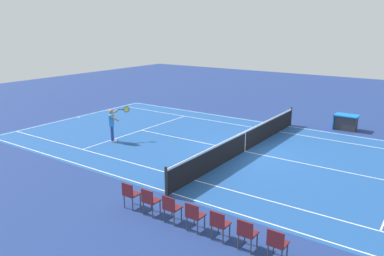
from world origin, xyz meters
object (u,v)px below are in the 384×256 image
Objects in this scene: tennis_ball at (175,138)px; spectator_chair_4 at (171,207)px; tennis_net at (245,141)px; spectator_chair_5 at (150,200)px; spectator_chair_6 at (130,193)px; spectator_chair_2 at (219,223)px; spectator_chair_3 at (194,215)px; spectator_chair_1 at (247,232)px; tennis_player_near at (112,123)px; spectator_chair_0 at (277,242)px; equipment_cart_tarped at (346,122)px.

spectator_chair_4 is at bearing 126.64° from tennis_ball.
tennis_net is 7.14m from spectator_chair_5.
tennis_net is at bearing -93.11° from spectator_chair_6.
spectator_chair_2 is 0.82m from spectator_chair_3.
spectator_chair_5 is (0.82, 0.00, 0.00)m from spectator_chair_4.
spectator_chair_3 is 1.00× the size of spectator_chair_4.
spectator_chair_1 is 1.00× the size of spectator_chair_3.
tennis_player_near is (6.15, 2.37, 0.44)m from tennis_net.
spectator_chair_0 is at bearing 180.00° from spectator_chair_4.
equipment_cart_tarped is at bearing -93.29° from spectator_chair_3.
tennis_ball is at bearing 45.40° from equipment_cart_tarped.
spectator_chair_3 and spectator_chair_5 have the same top height.
spectator_chair_2 is 13.75m from equipment_cart_tarped.
spectator_chair_0 is at bearing 155.96° from tennis_player_near.
spectator_chair_5 reaches higher than equipment_cart_tarped.
tennis_net is at bearing 66.69° from equipment_cart_tarped.
tennis_net is 13.30× the size of spectator_chair_6.
spectator_chair_2 is at bearing 90.12° from equipment_cart_tarped.
tennis_player_near is at bearing -35.87° from spectator_chair_5.
tennis_player_near reaches higher than spectator_chair_2.
spectator_chair_6 is 14.13m from equipment_cart_tarped.
spectator_chair_5 is (2.45, 0.00, 0.00)m from spectator_chair_2.
tennis_net is 13.30× the size of spectator_chair_2.
spectator_chair_3 is at bearing 0.00° from spectator_chair_2.
tennis_player_near is 1.93× the size of spectator_chair_4.
spectator_chair_1 and spectator_chair_3 have the same top height.
tennis_player_near reaches higher than equipment_cart_tarped.
spectator_chair_6 is 0.70× the size of equipment_cart_tarped.
spectator_chair_0 and spectator_chair_5 have the same top height.
spectator_chair_6 is at bearing 86.89° from tennis_net.
spectator_chair_4 is at bearing 99.93° from tennis_net.
spectator_chair_5 is at bearing 144.13° from tennis_player_near.
spectator_chair_4 is at bearing 0.00° from spectator_chair_1.
spectator_chair_1 and spectator_chair_2 have the same top height.
tennis_player_near is 3.25m from tennis_ball.
spectator_chair_0 and spectator_chair_1 have the same top height.
spectator_chair_1 is at bearing 180.00° from spectator_chair_2.
spectator_chair_0 is 3.27m from spectator_chair_4.
spectator_chair_5 is at bearing 0.00° from spectator_chair_2.
tennis_net is 8.44m from spectator_chair_0.
tennis_player_near is 7.49m from spectator_chair_6.
spectator_chair_5 is 1.00× the size of spectator_chair_6.
spectator_chair_4 reaches higher than equipment_cart_tarped.
spectator_chair_6 is (-3.50, 6.91, 0.49)m from tennis_ball.
spectator_chair_2 is 0.70× the size of equipment_cart_tarped.
tennis_net reaches higher than spectator_chair_2.
spectator_chair_5 is at bearing 80.00° from equipment_cart_tarped.
tennis_net reaches higher than spectator_chair_3.
spectator_chair_3 is 0.70× the size of equipment_cart_tarped.
spectator_chair_4 is (3.27, 0.00, 0.00)m from spectator_chair_0.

